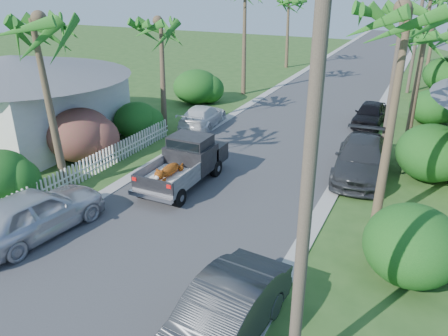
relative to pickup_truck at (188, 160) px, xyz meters
The scene contains 28 objects.
ground 6.41m from the pickup_truck, 73.71° to the right, with size 120.00×120.00×0.00m, color #2B501E.
road 19.04m from the pickup_truck, 84.64° to the left, with size 8.00×100.00×0.02m, color #38383A.
curb_left 19.12m from the pickup_truck, 97.60° to the left, with size 0.60×100.00×0.06m, color #A5A39E.
curb_right 19.90m from the pickup_truck, 72.20° to the left, with size 0.60×100.00×0.06m, color #A5A39E.
pickup_truck is the anchor object (origin of this frame).
parked_car_rn 9.57m from the pickup_truck, 54.89° to the right, with size 1.68×4.80×1.58m, color #2A2C2F.
parked_car_rm 7.86m from the pickup_truck, 30.47° to the left, with size 2.26×5.55×1.61m, color #303235.
parked_car_rf 13.35m from the pickup_truck, 63.53° to the left, with size 1.65×4.10×1.40m, color black.
parked_car_ln 6.67m from the pickup_truck, 112.28° to the right, with size 2.04×5.06×1.72m, color silver.
parked_car_lf 7.82m from the pickup_truck, 113.63° to the left, with size 1.84×4.52×1.31m, color white.
palm_l_a 8.01m from the pickup_truck, 145.22° to the right, with size 4.40×4.40×8.20m.
palm_l_b 9.32m from the pickup_truck, 130.29° to the left, with size 4.40×4.40×7.40m.
palm_l_d 28.84m from the pickup_truck, 99.60° to the left, with size 4.40×4.40×7.70m.
palm_r_a 10.31m from the pickup_truck, ahead, with size 4.40×4.40×8.70m.
palm_r_b 13.20m from the pickup_truck, 46.83° to the left, with size 4.40×4.40×7.20m.
shrub_l_b 6.03m from the pickup_truck, behind, with size 3.00×3.30×2.60m, color #AF1944.
shrub_l_c 6.86m from the pickup_truck, 145.08° to the left, with size 2.40×2.64×2.00m, color #124014.
shrub_l_d 13.45m from the pickup_truck, 117.56° to the left, with size 3.20×3.52×2.40m, color #124014.
shrub_r_a 9.87m from the pickup_truck, 18.15° to the right, with size 2.80×3.08×2.30m, color #124014.
shrub_r_b 10.77m from the pickup_truck, 27.23° to the left, with size 3.00×3.30×2.50m, color #124014.
shrub_r_c 16.73m from the pickup_truck, 56.34° to the left, with size 2.60×2.86×2.10m, color #124014.
shrub_r_d 25.85m from the pickup_truck, 67.78° to the left, with size 3.20×3.52×2.60m, color #124014.
picket_fence 4.29m from the pickup_truck, behind, with size 0.10×11.00×1.00m, color white.
house_left 11.32m from the pickup_truck, behind, with size 9.00×8.00×4.60m.
utility_pole_a 11.51m from the pickup_truck, 47.59° to the right, with size 1.60×0.26×9.00m.
utility_pole_b 10.74m from the pickup_truck, 43.20° to the left, with size 1.60×0.26×9.00m.
utility_pole_c 23.41m from the pickup_truck, 71.41° to the left, with size 1.60×0.26×9.00m.
utility_pole_d 37.83m from the pickup_truck, 78.71° to the left, with size 1.60×0.26×9.00m.
Camera 1 is at (7.35, -9.14, 8.29)m, focal length 35.00 mm.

